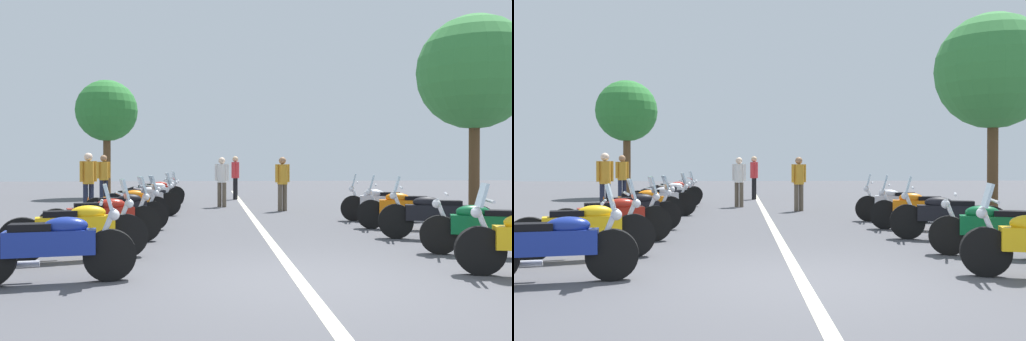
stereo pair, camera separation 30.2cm
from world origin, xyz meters
TOP-DOWN VIEW (x-y plane):
  - ground_plane at (0.00, 0.00)m, footprint 80.00×80.00m
  - lane_centre_stripe at (7.60, 0.00)m, footprint 30.30×0.16m
  - motorcycle_left_row_0 at (0.11, 3.02)m, footprint 0.67×2.03m
  - motorcycle_left_row_1 at (1.72, 3.11)m, footprint 0.88×2.11m
  - motorcycle_left_row_2 at (3.39, 3.08)m, footprint 0.97×2.13m
  - motorcycle_left_row_3 at (5.18, 3.02)m, footprint 0.89×2.00m
  - motorcycle_left_row_4 at (6.86, 3.17)m, footprint 0.80×2.06m
  - motorcycle_left_row_5 at (8.51, 2.99)m, footprint 0.80×2.08m
  - motorcycle_left_row_6 at (10.05, 3.09)m, footprint 0.87×2.10m
  - motorcycle_left_row_7 at (11.76, 3.08)m, footprint 0.79×2.11m
  - motorcycle_left_row_8 at (13.47, 3.17)m, footprint 0.72×2.15m
  - motorcycle_right_row_1 at (1.60, -3.19)m, footprint 0.96×1.91m
  - motorcycle_right_row_2 at (3.48, -3.19)m, footprint 0.90×2.14m
  - motorcycle_right_row_3 at (5.08, -3.17)m, footprint 0.92×2.10m
  - motorcycle_right_row_4 at (6.77, -3.15)m, footprint 0.86×1.99m
  - traffic_cone_1 at (7.81, 4.34)m, footprint 0.36×0.36m
  - bystander_0 at (9.99, -1.08)m, footprint 0.32×0.48m
  - bystander_1 at (15.59, 0.15)m, footprint 0.51×0.32m
  - bystander_2 at (13.08, 4.98)m, footprint 0.39×0.41m
  - bystander_3 at (11.70, 0.77)m, footprint 0.32×0.48m
  - bystander_4 at (9.31, 4.66)m, footprint 0.37×0.43m
  - roadside_tree_0 at (17.53, 5.71)m, footprint 2.68×2.68m
  - roadside_tree_1 at (9.35, -6.93)m, footprint 3.49×3.49m

SIDE VIEW (x-z plane):
  - ground_plane at x=0.00m, z-range 0.00..0.00m
  - lane_centre_stripe at x=7.60m, z-range 0.00..0.01m
  - traffic_cone_1 at x=7.81m, z-range -0.02..0.60m
  - motorcycle_right_row_1 at x=1.60m, z-range -0.04..0.95m
  - motorcycle_left_row_8 at x=13.47m, z-range -0.04..0.96m
  - motorcycle_left_row_4 at x=6.86m, z-range -0.04..0.96m
  - motorcycle_left_row_6 at x=10.05m, z-range -0.04..0.97m
  - motorcycle_left_row_3 at x=5.18m, z-range -0.14..1.07m
  - motorcycle_left_row_0 at x=0.11m, z-range -0.14..1.07m
  - motorcycle_right_row_4 at x=6.77m, z-range -0.14..1.08m
  - motorcycle_right_row_3 at x=5.08m, z-range -0.14..1.08m
  - motorcycle_left_row_7 at x=11.76m, z-range -0.14..1.09m
  - motorcycle_left_row_5 at x=8.51m, z-range -0.14..1.09m
  - motorcycle_right_row_2 at x=3.48m, z-range -0.14..1.09m
  - motorcycle_left_row_2 at x=3.39m, z-range -0.13..1.09m
  - motorcycle_left_row_1 at x=1.72m, z-range -0.14..1.09m
  - bystander_0 at x=9.99m, z-range 0.14..1.82m
  - bystander_3 at x=11.70m, z-range 0.15..1.83m
  - bystander_1 at x=15.59m, z-range 0.16..1.94m
  - bystander_2 at x=13.08m, z-range 0.16..1.94m
  - bystander_4 at x=9.31m, z-range 0.16..1.94m
  - roadside_tree_0 at x=17.53m, z-range 1.20..6.35m
  - roadside_tree_1 at x=9.35m, z-range 1.25..7.28m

